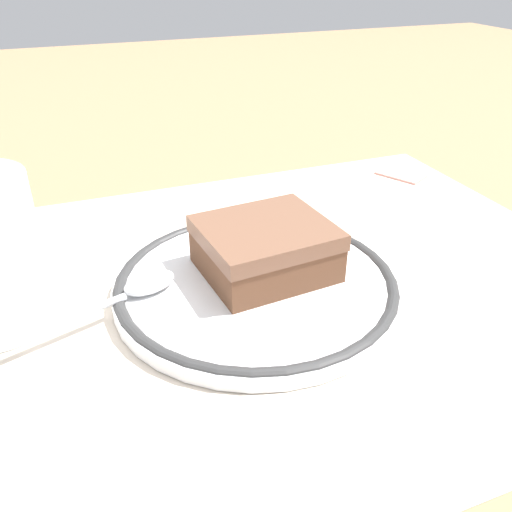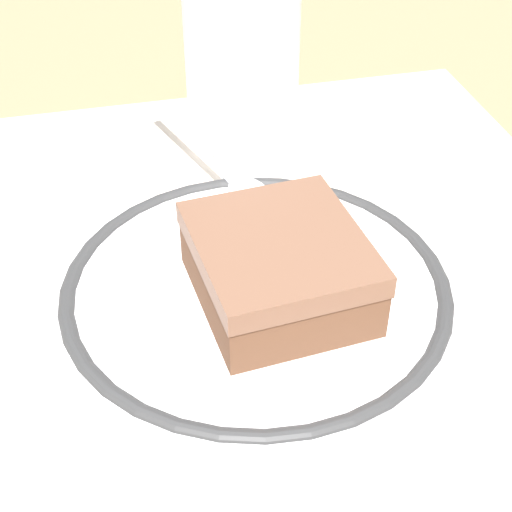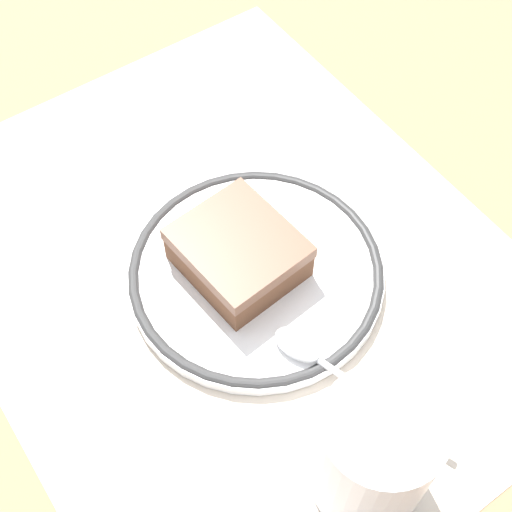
{
  "view_description": "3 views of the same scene",
  "coord_description": "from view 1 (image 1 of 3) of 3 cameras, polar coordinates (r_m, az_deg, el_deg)",
  "views": [
    {
      "loc": [
        -0.14,
        -0.32,
        0.23
      ],
      "look_at": [
        -0.02,
        -0.01,
        0.03
      ],
      "focal_mm": 37.69,
      "sensor_mm": 36.0,
      "label": 1
    },
    {
      "loc": [
        0.28,
        -0.08,
        0.28
      ],
      "look_at": [
        -0.02,
        -0.01,
        0.03
      ],
      "focal_mm": 54.52,
      "sensor_mm": 36.0,
      "label": 2
    },
    {
      "loc": [
        -0.28,
        0.17,
        0.51
      ],
      "look_at": [
        -0.02,
        -0.01,
        0.03
      ],
      "focal_mm": 51.18,
      "sensor_mm": 36.0,
      "label": 3
    }
  ],
  "objects": [
    {
      "name": "ground_plane",
      "position": [
        0.41,
        2.28,
        -2.78
      ],
      "size": [
        2.4,
        2.4,
        0.0
      ],
      "primitive_type": "plane",
      "color": "#9E7551"
    },
    {
      "name": "plate",
      "position": [
        0.4,
        0.0,
        -3.03
      ],
      "size": [
        0.21,
        0.21,
        0.01
      ],
      "color": "white",
      "rests_on": "placemat"
    },
    {
      "name": "sugar_packet",
      "position": [
        0.63,
        15.15,
        8.55
      ],
      "size": [
        0.05,
        0.06,
        0.01
      ],
      "primitive_type": "cube",
      "rotation": [
        0.0,
        0.0,
        2.05
      ],
      "color": "#E5998C",
      "rests_on": "placemat"
    },
    {
      "name": "spoon",
      "position": [
        0.38,
        -13.57,
        -3.81
      ],
      "size": [
        0.15,
        0.06,
        0.01
      ],
      "color": "silver",
      "rests_on": "plate"
    },
    {
      "name": "placemat",
      "position": [
        0.41,
        2.28,
        -2.69
      ],
      "size": [
        0.52,
        0.42,
        0.0
      ],
      "primitive_type": "cube",
      "color": "beige",
      "rests_on": "ground_plane"
    },
    {
      "name": "cake_slice",
      "position": [
        0.39,
        1.08,
        0.73
      ],
      "size": [
        0.1,
        0.09,
        0.04
      ],
      "color": "brown",
      "rests_on": "plate"
    }
  ]
}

